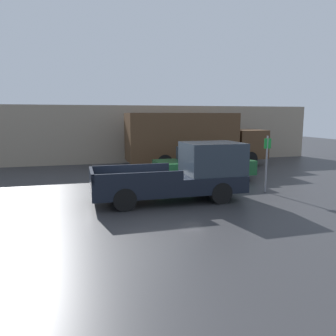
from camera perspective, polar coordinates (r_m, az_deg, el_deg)
ground_plane at (r=11.97m, az=-3.61°, el=-5.67°), size 60.00×60.00×0.00m
building_wall at (r=21.35m, az=-9.13°, el=5.77°), size 28.00×0.15×3.70m
pickup_truck at (r=11.86m, az=2.85°, el=-1.03°), size 5.44×1.94×2.08m
car at (r=15.70m, az=6.38°, el=0.79°), size 4.62×1.93×1.57m
delivery_truck at (r=19.78m, az=4.12°, el=5.22°), size 8.49×2.46×3.20m
parking_sign at (r=13.61m, az=16.79°, el=1.24°), size 0.30×0.07×2.26m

